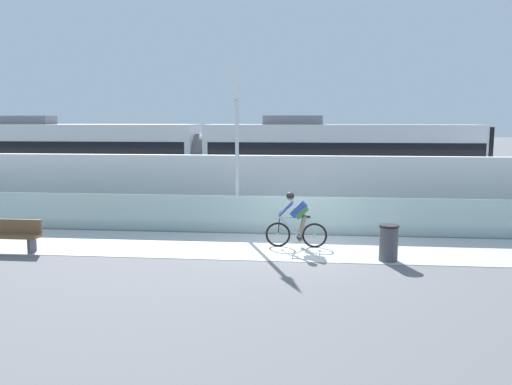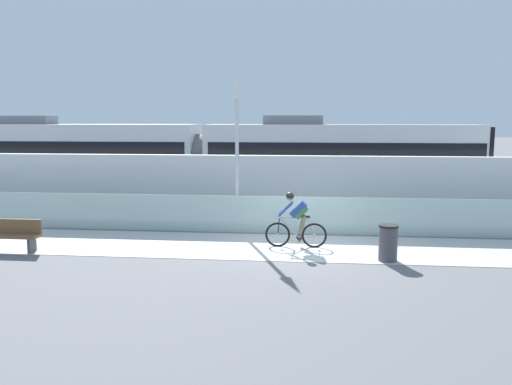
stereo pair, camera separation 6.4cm
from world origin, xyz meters
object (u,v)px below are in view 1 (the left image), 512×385
Objects in this scene: lamp_post_antenna at (237,131)px; cyclist_on_bike at (297,221)px; trash_bin at (389,243)px; bench at (12,235)px; tram at (202,162)px.

cyclist_on_bike is at bearing -46.93° from lamp_post_antenna.
lamp_post_antenna is at bearing 142.43° from trash_bin.
bench is at bearing -149.57° from lamp_post_antenna.
tram reaches higher than cyclist_on_bike.
trash_bin is at bearing 0.20° from bench.
tram is 4.34× the size of lamp_post_antenna.
cyclist_on_bike is 1.11× the size of bench.
bench is at bearing -114.55° from tram.
lamp_post_antenna reaches higher than cyclist_on_bike.
cyclist_on_bike is (4.14, -6.85, -1.11)m from tram.
trash_bin is (6.55, -8.10, -1.41)m from tram.
trash_bin is at bearing -37.57° from lamp_post_antenna.
cyclist_on_bike is 0.34× the size of lamp_post_antenna.
tram is at bearing 65.45° from bench.
lamp_post_antenna is 7.34m from bench.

